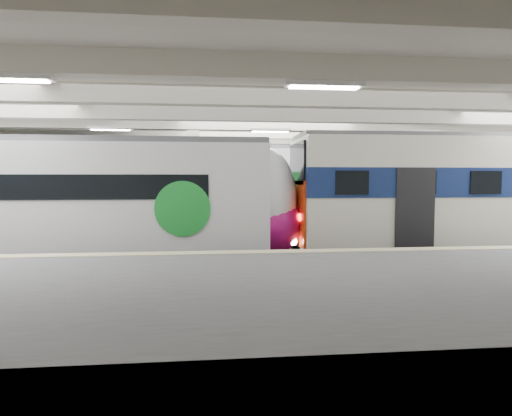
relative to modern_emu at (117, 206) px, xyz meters
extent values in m
cube|color=black|center=(5.38, 0.00, -2.21)|extent=(36.00, 24.00, 0.10)
cube|color=silver|center=(5.38, 0.00, 3.39)|extent=(36.00, 24.00, 0.20)
cube|color=beige|center=(5.38, 10.00, 0.59)|extent=(30.00, 0.10, 5.50)
cube|color=beige|center=(5.38, -10.00, 0.59)|extent=(30.00, 0.10, 5.50)
cube|color=#535356|center=(5.38, -6.50, -1.61)|extent=(30.00, 7.00, 1.10)
cube|color=beige|center=(5.38, -3.25, -1.05)|extent=(30.00, 0.50, 0.02)
cube|color=beige|center=(2.38, 3.00, 0.59)|extent=(0.50, 0.50, 5.50)
cube|color=beige|center=(10.38, 3.00, 0.59)|extent=(0.50, 0.50, 5.50)
cube|color=beige|center=(5.38, 0.00, 3.09)|extent=(30.00, 18.00, 0.50)
cube|color=#59544C|center=(5.38, 0.00, -2.08)|extent=(30.00, 1.52, 0.16)
cube|color=#59544C|center=(5.38, 5.50, -2.08)|extent=(30.00, 1.52, 0.16)
cylinder|color=black|center=(5.38, 0.00, 2.54)|extent=(30.00, 0.03, 0.03)
cylinder|color=black|center=(5.38, 5.50, 2.54)|extent=(30.00, 0.03, 0.03)
cube|color=white|center=(5.38, -2.00, 2.76)|extent=(26.00, 8.40, 0.12)
cube|color=silver|center=(-1.20, 0.00, 0.18)|extent=(12.26, 2.74, 3.68)
ellipsoid|color=silver|center=(4.93, 0.00, 0.18)|extent=(2.17, 2.68, 3.61)
ellipsoid|color=#A70D62|center=(5.05, 0.00, -0.62)|extent=(2.30, 2.74, 2.21)
cylinder|color=#1A9331|center=(2.24, -1.40, 0.00)|extent=(1.70, 0.06, 1.70)
cube|color=#4C4C51|center=(-1.20, 0.00, 2.12)|extent=(12.26, 2.24, 0.20)
cube|color=black|center=(-1.20, 0.00, -1.81)|extent=(12.26, 1.92, 0.70)
cube|color=silver|center=(13.03, 0.00, 0.32)|extent=(13.86, 3.04, 3.95)
cube|color=navy|center=(13.03, 0.00, 0.79)|extent=(13.90, 3.10, 0.96)
cube|color=#C1340C|center=(6.06, 0.00, -0.23)|extent=(0.08, 2.58, 2.17)
cube|color=black|center=(6.06, 0.00, 1.42)|extent=(0.08, 2.43, 1.42)
cube|color=#4C4C51|center=(13.03, 0.00, 2.37)|extent=(13.86, 2.37, 0.16)
cube|color=black|center=(13.03, 0.00, -1.81)|extent=(13.86, 2.13, 0.70)
cube|color=silver|center=(-0.62, 5.50, 0.30)|extent=(14.41, 3.02, 3.90)
cube|color=#1A9331|center=(-0.62, 5.50, 0.81)|extent=(14.45, 3.08, 0.82)
cube|color=#4C4C51|center=(-0.62, 5.50, 2.35)|extent=(14.40, 2.50, 0.16)
cube|color=black|center=(-0.62, 5.50, -1.86)|extent=(14.40, 2.71, 0.60)
camera|label=1|loc=(3.14, -14.52, 0.89)|focal=30.00mm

